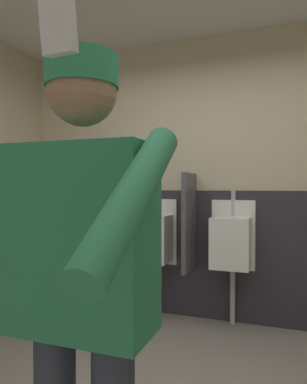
{
  "coord_description": "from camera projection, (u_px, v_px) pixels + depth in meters",
  "views": [
    {
      "loc": [
        0.56,
        -1.65,
        1.28
      ],
      "look_at": [
        -0.03,
        -0.04,
        1.25
      ],
      "focal_mm": 33.1,
      "sensor_mm": 36.0,
      "label": 1
    }
  ],
  "objects": [
    {
      "name": "cell_phone",
      "position": [
        58.0,
        20.0,
        0.58
      ],
      "size": [
        0.06,
        0.04,
        0.11
      ],
      "primitive_type": "cube",
      "rotation": [
        0.12,
        0.0,
        -0.08
      ],
      "color": "silver"
    },
    {
      "name": "trash_bin",
      "position": [
        30.0,
        281.0,
        3.46
      ],
      "size": [
        0.32,
        0.32,
        0.7
      ],
      "primitive_type": "cylinder",
      "color": "#38383D",
      "rests_on": "ground_plane"
    },
    {
      "name": "urinal_middle",
      "position": [
        231.0,
        242.0,
        3.2
      ],
      "size": [
        0.4,
        0.34,
        1.24
      ],
      "color": "white",
      "rests_on": "ground_plane"
    },
    {
      "name": "person",
      "position": [
        81.0,
        269.0,
        1.15
      ],
      "size": [
        0.68,
        0.6,
        1.7
      ],
      "color": "#2D3342",
      "rests_on": "ground_plane"
    },
    {
      "name": "soap_dispenser",
      "position": [
        109.0,
        173.0,
        3.74
      ],
      "size": [
        0.1,
        0.07,
        0.18
      ],
      "primitive_type": "cube",
      "color": "silver"
    },
    {
      "name": "wall_back",
      "position": [
        222.0,
        178.0,
        3.43
      ],
      "size": [
        4.75,
        0.12,
        2.72
      ],
      "primitive_type": "cube",
      "color": "beige",
      "rests_on": "ground_plane"
    },
    {
      "name": "privacy_divider_panel",
      "position": [
        189.0,
        222.0,
        3.26
      ],
      "size": [
        0.04,
        0.4,
        0.9
      ],
      "primitive_type": "cube",
      "color": "#4C4C51"
    },
    {
      "name": "urinal_left",
      "position": [
        154.0,
        238.0,
        3.45
      ],
      "size": [
        0.4,
        0.34,
        1.24
      ],
      "color": "white",
      "rests_on": "ground_plane"
    },
    {
      "name": "wainscot_band_back",
      "position": [
        220.0,
        255.0,
        3.38
      ],
      "size": [
        4.15,
        0.03,
        1.24
      ],
      "primitive_type": "cube",
      "color": "#2D2833",
      "rests_on": "ground_plane"
    }
  ]
}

